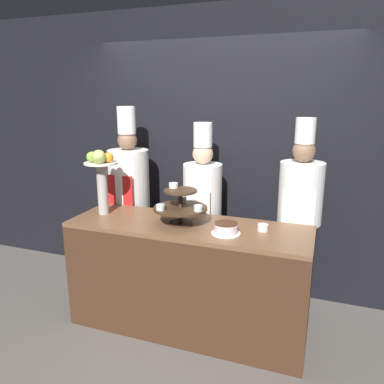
% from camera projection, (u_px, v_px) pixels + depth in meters
% --- Properties ---
extents(ground_plane, '(14.00, 14.00, 0.00)m').
position_uv_depth(ground_plane, '(174.00, 348.00, 3.01)').
color(ground_plane, '#5B5651').
extents(wall_back, '(10.00, 0.06, 2.80)m').
position_uv_depth(wall_back, '(219.00, 154.00, 3.76)').
color(wall_back, black).
rests_on(wall_back, ground_plane).
extents(buffet_counter, '(1.99, 0.64, 0.95)m').
position_uv_depth(buffet_counter, '(188.00, 277.00, 3.18)').
color(buffet_counter, '#422819').
rests_on(buffet_counter, ground_plane).
extents(tiered_stand, '(0.44, 0.44, 0.33)m').
position_uv_depth(tiered_stand, '(180.00, 205.00, 3.03)').
color(tiered_stand, '#3D2819').
rests_on(tiered_stand, buffet_counter).
extents(fruit_pedestal, '(0.29, 0.29, 0.58)m').
position_uv_depth(fruit_pedestal, '(101.00, 171.00, 3.24)').
color(fruit_pedestal, '#B2ADA8').
rests_on(fruit_pedestal, buffet_counter).
extents(cake_round, '(0.23, 0.23, 0.09)m').
position_uv_depth(cake_round, '(226.00, 229.00, 2.85)').
color(cake_round, white).
rests_on(cake_round, buffet_counter).
extents(cup_white, '(0.08, 0.08, 0.05)m').
position_uv_depth(cup_white, '(263.00, 228.00, 2.91)').
color(cup_white, white).
rests_on(cup_white, buffet_counter).
extents(chef_left, '(0.41, 0.41, 1.87)m').
position_uv_depth(chef_left, '(130.00, 194.00, 3.78)').
color(chef_left, '#28282D').
rests_on(chef_left, ground_plane).
extents(chef_center_left, '(0.36, 0.36, 1.74)m').
position_uv_depth(chef_center_left, '(202.00, 207.00, 3.54)').
color(chef_center_left, '#28282D').
rests_on(chef_center_left, ground_plane).
extents(chef_center_right, '(0.37, 0.37, 1.80)m').
position_uv_depth(chef_center_right, '(299.00, 213.00, 3.23)').
color(chef_center_right, '#28282D').
rests_on(chef_center_right, ground_plane).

